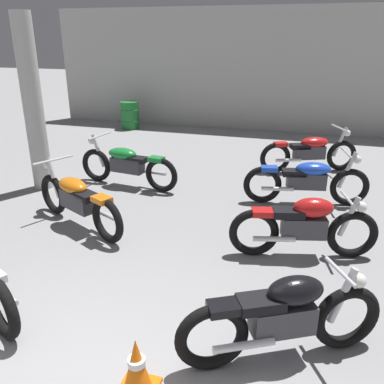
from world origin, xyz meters
name	(u,v)px	position (x,y,z in m)	size (l,w,h in m)	color
back_wall	(260,71)	(0.00, 10.76, 1.80)	(13.31, 0.24, 3.60)	#B2B2AD
support_pillar	(33,105)	(-3.29, 4.37, 1.60)	(0.36, 0.36, 3.20)	#B2B2AD
motorcycle_left_row_1	(77,199)	(-1.67, 3.03, 0.45)	(1.99, 1.11, 0.97)	black
motorcycle_left_row_2	(127,164)	(-1.72, 4.90, 0.45)	(2.17, 0.68, 0.97)	black
motorcycle_right_row_0	(284,316)	(1.60, 1.11, 0.46)	(1.78, 1.04, 0.88)	black
motorcycle_right_row_1	(305,225)	(1.71, 3.07, 0.46)	(1.94, 0.69, 0.88)	black
motorcycle_right_row_2	(307,180)	(1.68, 4.97, 0.45)	(2.15, 0.78, 0.97)	black
motorcycle_right_row_3	(310,152)	(1.68, 6.87, 0.45)	(2.03, 1.05, 0.97)	black
oil_drum	(130,115)	(-3.91, 9.77, 0.43)	(0.59, 0.59, 0.85)	#1E722D
traffic_cone	(137,367)	(0.49, 0.37, 0.26)	(0.32, 0.32, 0.54)	orange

